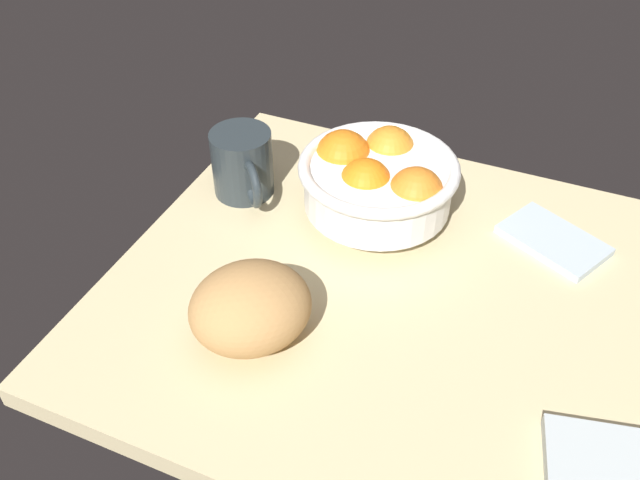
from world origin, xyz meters
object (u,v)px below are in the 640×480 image
Objects in this scene: napkin_spare at (553,240)px; mug at (243,164)px; napkin_folded at (620,469)px; bread_loaf at (250,307)px; fruit_bowl at (377,179)px.

mug reaches higher than napkin_spare.
napkin_folded reaches higher than napkin_spare.
mug is at bearing 119.74° from bread_loaf.
fruit_bowl is at bearing -171.42° from napkin_spare.
mug is (-42.72, -5.92, 4.22)cm from napkin_spare.
napkin_folded is 1.24× the size of mug.
napkin_spare is at bearing 8.58° from fruit_bowl.
bread_loaf is 1.06× the size of napkin_spare.
bread_loaf is at bearing -134.48° from napkin_spare.
fruit_bowl is 1.54× the size of bread_loaf.
fruit_bowl is 19.24cm from mug.
napkin_folded is 33.42cm from napkin_spare.
napkin_folded is (34.73, -27.96, -5.24)cm from fruit_bowl.
napkin_folded is 1.06× the size of napkin_spare.
mug is at bearing 154.54° from napkin_folded.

